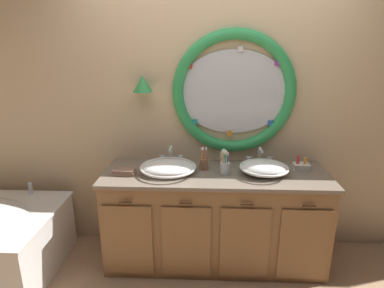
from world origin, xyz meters
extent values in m
plane|color=tan|center=(0.00, 0.00, 0.00)|extent=(14.00, 14.00, 0.00)
cube|color=#D6B78E|center=(0.00, 0.59, 1.30)|extent=(6.40, 0.08, 2.60)
ellipsoid|color=silver|center=(0.15, 0.54, 1.49)|extent=(0.98, 0.02, 0.73)
torus|color=green|center=(0.15, 0.53, 1.49)|extent=(1.08, 0.10, 1.08)
cube|color=silver|center=(0.64, 0.52, 1.45)|extent=(0.05, 0.01, 0.05)
cube|color=purple|center=(0.51, 0.52, 1.74)|extent=(0.05, 0.01, 0.05)
cube|color=silver|center=(0.19, 0.52, 1.85)|extent=(0.05, 0.01, 0.05)
cube|color=red|center=(-0.23, 0.52, 1.71)|extent=(0.05, 0.01, 0.05)
cube|color=purple|center=(-0.34, 0.52, 1.50)|extent=(0.04, 0.01, 0.04)
cube|color=teal|center=(-0.19, 0.52, 1.22)|extent=(0.05, 0.01, 0.05)
cube|color=orange|center=(0.13, 0.52, 1.12)|extent=(0.05, 0.01, 0.05)
cube|color=#2866B7|center=(0.49, 0.52, 1.22)|extent=(0.05, 0.01, 0.05)
cylinder|color=#4C3823|center=(-0.63, 0.51, 1.59)|extent=(0.02, 0.09, 0.02)
cone|color=green|center=(-0.63, 0.46, 1.57)|extent=(0.17, 0.17, 0.14)
cube|color=olive|center=(0.00, 0.25, 0.41)|extent=(1.87, 0.60, 0.82)
cube|color=gray|center=(0.00, 0.25, 0.83)|extent=(1.91, 0.64, 0.03)
cube|color=gray|center=(0.00, 0.54, 0.76)|extent=(1.87, 0.02, 0.11)
cube|color=olive|center=(-0.70, -0.06, 0.37)|extent=(0.39, 0.02, 0.62)
cylinder|color=#422D1E|center=(-0.70, -0.07, 0.72)|extent=(0.10, 0.01, 0.01)
cube|color=olive|center=(-0.23, -0.06, 0.37)|extent=(0.39, 0.02, 0.62)
cylinder|color=#422D1E|center=(-0.23, -0.07, 0.72)|extent=(0.10, 0.01, 0.01)
cube|color=olive|center=(0.23, -0.06, 0.37)|extent=(0.39, 0.02, 0.62)
cylinder|color=#422D1E|center=(0.23, -0.07, 0.72)|extent=(0.10, 0.01, 0.01)
cube|color=olive|center=(0.70, -0.06, 0.37)|extent=(0.39, 0.02, 0.62)
cylinder|color=#422D1E|center=(0.70, -0.07, 0.72)|extent=(0.10, 0.01, 0.01)
cylinder|color=silver|center=(-1.72, 0.38, 0.60)|extent=(0.04, 0.04, 0.11)
ellipsoid|color=white|center=(-0.40, 0.22, 0.90)|extent=(0.46, 0.34, 0.10)
torus|color=white|center=(-0.40, 0.22, 0.90)|extent=(0.48, 0.48, 0.02)
cylinder|color=silver|center=(-0.40, 0.22, 0.90)|extent=(0.03, 0.03, 0.01)
ellipsoid|color=white|center=(0.40, 0.22, 0.91)|extent=(0.39, 0.31, 0.12)
torus|color=white|center=(0.40, 0.22, 0.91)|extent=(0.41, 0.41, 0.02)
cylinder|color=silver|center=(0.40, 0.22, 0.91)|extent=(0.03, 0.03, 0.01)
cylinder|color=silver|center=(-0.40, 0.48, 0.86)|extent=(0.05, 0.05, 0.02)
cylinder|color=silver|center=(-0.40, 0.48, 0.93)|extent=(0.02, 0.02, 0.13)
sphere|color=silver|center=(-0.40, 0.48, 1.00)|extent=(0.03, 0.03, 0.03)
cylinder|color=silver|center=(-0.40, 0.42, 1.00)|extent=(0.02, 0.12, 0.02)
cylinder|color=silver|center=(-0.48, 0.48, 0.88)|extent=(0.04, 0.04, 0.06)
cylinder|color=silver|center=(-0.32, 0.48, 0.88)|extent=(0.04, 0.04, 0.06)
cube|color=silver|center=(-0.48, 0.48, 0.91)|extent=(0.05, 0.01, 0.01)
cube|color=silver|center=(-0.32, 0.48, 0.91)|extent=(0.05, 0.01, 0.01)
cylinder|color=silver|center=(0.40, 0.48, 0.86)|extent=(0.05, 0.05, 0.02)
cylinder|color=silver|center=(0.40, 0.48, 0.93)|extent=(0.02, 0.02, 0.13)
sphere|color=silver|center=(0.40, 0.48, 1.00)|extent=(0.03, 0.03, 0.03)
cylinder|color=silver|center=(0.40, 0.41, 1.00)|extent=(0.02, 0.13, 0.02)
cylinder|color=silver|center=(0.30, 0.48, 0.88)|extent=(0.04, 0.04, 0.06)
cylinder|color=silver|center=(0.49, 0.48, 0.88)|extent=(0.04, 0.04, 0.06)
cube|color=silver|center=(0.30, 0.48, 0.91)|extent=(0.05, 0.01, 0.01)
cube|color=silver|center=(0.49, 0.48, 0.91)|extent=(0.05, 0.01, 0.01)
cylinder|color=#996647|center=(-0.10, 0.32, 0.90)|extent=(0.08, 0.08, 0.09)
torus|color=#996647|center=(-0.10, 0.32, 0.94)|extent=(0.08, 0.08, 0.01)
cylinder|color=pink|center=(-0.08, 0.32, 0.94)|extent=(0.02, 0.03, 0.16)
cube|color=white|center=(-0.08, 0.32, 1.03)|extent=(0.02, 0.02, 0.03)
cylinder|color=#E0383D|center=(-0.11, 0.34, 0.94)|extent=(0.03, 0.03, 0.16)
cube|color=white|center=(-0.11, 0.34, 1.04)|extent=(0.02, 0.02, 0.03)
cylinder|color=orange|center=(-0.12, 0.31, 0.95)|extent=(0.03, 0.04, 0.17)
cube|color=white|center=(-0.12, 0.31, 1.04)|extent=(0.02, 0.02, 0.03)
cylinder|color=silver|center=(0.08, 0.22, 0.90)|extent=(0.07, 0.07, 0.10)
torus|color=silver|center=(0.08, 0.22, 0.95)|extent=(0.08, 0.08, 0.01)
cylinder|color=purple|center=(0.09, 0.22, 0.94)|extent=(0.02, 0.02, 0.16)
cube|color=white|center=(0.09, 0.22, 1.03)|extent=(0.02, 0.02, 0.02)
cylinder|color=#19ADB2|center=(0.08, 0.23, 0.95)|extent=(0.02, 0.02, 0.17)
cube|color=white|center=(0.08, 0.23, 1.04)|extent=(0.02, 0.02, 0.02)
cylinder|color=orange|center=(0.06, 0.21, 0.95)|extent=(0.02, 0.01, 0.18)
cube|color=white|center=(0.06, 0.21, 1.05)|extent=(0.02, 0.02, 0.02)
cylinder|color=green|center=(0.07, 0.20, 0.95)|extent=(0.02, 0.04, 0.17)
cube|color=white|center=(0.07, 0.20, 1.04)|extent=(0.02, 0.02, 0.03)
cylinder|color=#EFE5C6|center=(0.07, 0.40, 0.92)|extent=(0.06, 0.06, 0.14)
cylinder|color=silver|center=(0.07, 0.40, 0.99)|extent=(0.04, 0.04, 0.02)
cylinder|color=silver|center=(0.07, 0.38, 1.01)|extent=(0.01, 0.04, 0.01)
cube|color=#936B56|center=(-0.77, 0.17, 0.86)|extent=(0.19, 0.11, 0.02)
cube|color=#936B56|center=(-0.77, 0.17, 0.88)|extent=(0.18, 0.11, 0.02)
cube|color=beige|center=(0.74, 0.35, 0.88)|extent=(0.14, 0.10, 0.05)
cylinder|color=#E0383D|center=(0.71, 0.35, 0.94)|extent=(0.02, 0.02, 0.07)
cylinder|color=orange|center=(0.77, 0.35, 0.93)|extent=(0.02, 0.02, 0.05)
camera|label=1|loc=(-0.09, -2.32, 1.90)|focal=30.45mm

